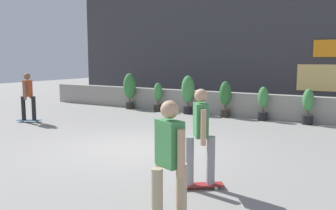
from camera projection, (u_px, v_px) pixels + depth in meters
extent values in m
plane|color=gray|center=(137.00, 148.00, 8.91)|extent=(48.00, 48.00, 0.00)
cube|color=gray|center=(228.00, 104.00, 13.96)|extent=(18.00, 0.40, 0.90)
cube|color=#38383D|center=(260.00, 36.00, 17.01)|extent=(20.00, 2.00, 6.50)
cylinder|color=#2D2823|center=(130.00, 105.00, 15.85)|extent=(0.36, 0.36, 0.30)
cylinder|color=brown|center=(130.00, 100.00, 15.82)|extent=(0.06, 0.06, 0.15)
ellipsoid|color=#387F3D|center=(130.00, 86.00, 15.74)|extent=(0.54, 0.54, 1.11)
cylinder|color=#2D2823|center=(158.00, 108.00, 15.10)|extent=(0.36, 0.36, 0.30)
cylinder|color=brown|center=(158.00, 102.00, 15.07)|extent=(0.06, 0.06, 0.15)
ellipsoid|color=#428C47|center=(158.00, 92.00, 15.01)|extent=(0.36, 0.36, 0.74)
cylinder|color=black|center=(188.00, 110.00, 14.38)|extent=(0.36, 0.36, 0.30)
cylinder|color=brown|center=(188.00, 104.00, 14.35)|extent=(0.06, 0.06, 0.15)
ellipsoid|color=#428C47|center=(188.00, 89.00, 14.27)|extent=(0.53, 0.53, 1.07)
cylinder|color=#2D2823|center=(225.00, 113.00, 13.58)|extent=(0.36, 0.36, 0.30)
cylinder|color=brown|center=(225.00, 107.00, 13.55)|extent=(0.06, 0.06, 0.15)
ellipsoid|color=#2D6B33|center=(225.00, 93.00, 13.48)|extent=(0.44, 0.44, 0.90)
cylinder|color=black|center=(263.00, 116.00, 12.85)|extent=(0.36, 0.36, 0.30)
cylinder|color=brown|center=(263.00, 110.00, 12.82)|extent=(0.06, 0.06, 0.15)
ellipsoid|color=#428C47|center=(263.00, 97.00, 12.77)|extent=(0.37, 0.37, 0.75)
cylinder|color=black|center=(307.00, 120.00, 12.08)|extent=(0.36, 0.36, 0.30)
cylinder|color=brown|center=(308.00, 113.00, 12.06)|extent=(0.06, 0.06, 0.15)
ellipsoid|color=#428C47|center=(308.00, 100.00, 12.00)|extent=(0.36, 0.36, 0.74)
cylinder|color=tan|center=(181.00, 195.00, 4.51)|extent=(0.14, 0.14, 0.82)
cylinder|color=tan|center=(157.00, 202.00, 4.32)|extent=(0.14, 0.14, 0.82)
cube|color=#3F8C4C|center=(170.00, 143.00, 4.33)|extent=(0.41, 0.33, 0.56)
sphere|color=tan|center=(170.00, 110.00, 4.27)|extent=(0.22, 0.22, 0.22)
cylinder|color=tan|center=(159.00, 146.00, 4.53)|extent=(0.09, 0.09, 0.58)
cylinder|color=tan|center=(181.00, 154.00, 4.14)|extent=(0.09, 0.09, 0.58)
cube|color=maroon|center=(200.00, 185.00, 6.11)|extent=(0.76, 0.64, 0.02)
cylinder|color=silver|center=(185.00, 189.00, 6.01)|extent=(0.06, 0.06, 0.06)
cylinder|color=silver|center=(184.00, 186.00, 6.17)|extent=(0.06, 0.06, 0.06)
cylinder|color=silver|center=(216.00, 188.00, 6.06)|extent=(0.06, 0.06, 0.06)
cylinder|color=silver|center=(214.00, 185.00, 6.22)|extent=(0.06, 0.06, 0.06)
cylinder|color=gray|center=(190.00, 161.00, 6.04)|extent=(0.14, 0.14, 0.82)
cylinder|color=gray|center=(211.00, 160.00, 6.07)|extent=(0.14, 0.14, 0.82)
cube|color=#3F8C4C|center=(201.00, 120.00, 5.97)|extent=(0.37, 0.41, 0.56)
sphere|color=tan|center=(201.00, 95.00, 5.91)|extent=(0.22, 0.22, 0.22)
cylinder|color=tan|center=(203.00, 128.00, 5.74)|extent=(0.09, 0.09, 0.58)
cylinder|color=tan|center=(198.00, 122.00, 6.21)|extent=(0.09, 0.09, 0.58)
cube|color=#266699|center=(29.00, 120.00, 12.51)|extent=(0.79, 0.57, 0.02)
cylinder|color=silver|center=(21.00, 122.00, 12.44)|extent=(0.06, 0.05, 0.06)
cylinder|color=silver|center=(23.00, 121.00, 12.60)|extent=(0.06, 0.05, 0.06)
cylinder|color=silver|center=(36.00, 122.00, 12.43)|extent=(0.06, 0.05, 0.06)
cylinder|color=silver|center=(38.00, 121.00, 12.59)|extent=(0.06, 0.05, 0.06)
cylinder|color=black|center=(23.00, 108.00, 12.46)|extent=(0.14, 0.14, 0.82)
cylinder|color=black|center=(34.00, 108.00, 12.45)|extent=(0.14, 0.14, 0.82)
cube|color=#B24C26|center=(28.00, 88.00, 12.37)|extent=(0.35, 0.41, 0.56)
sphere|color=brown|center=(27.00, 76.00, 12.32)|extent=(0.22, 0.22, 0.22)
cylinder|color=brown|center=(25.00, 91.00, 12.15)|extent=(0.09, 0.09, 0.58)
cylinder|color=brown|center=(30.00, 90.00, 12.61)|extent=(0.09, 0.09, 0.58)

